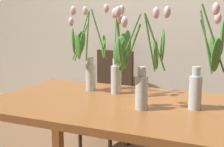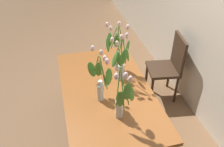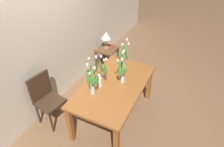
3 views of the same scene
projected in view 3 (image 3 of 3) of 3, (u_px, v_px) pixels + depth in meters
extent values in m
plane|color=brown|center=(114.00, 116.00, 3.70)|extent=(18.00, 18.00, 0.00)
cube|color=beige|center=(46.00, 35.00, 3.36)|extent=(9.00, 0.10, 2.70)
cube|color=brown|center=(114.00, 86.00, 3.28)|extent=(1.60, 0.90, 0.04)
cube|color=brown|center=(116.00, 144.00, 2.81)|extent=(0.07, 0.07, 0.70)
cube|color=brown|center=(149.00, 84.00, 3.89)|extent=(0.07, 0.07, 0.70)
cube|color=brown|center=(70.00, 125.00, 3.09)|extent=(0.07, 0.07, 0.70)
cube|color=brown|center=(113.00, 74.00, 4.17)|extent=(0.07, 0.07, 0.70)
cylinder|color=silver|center=(100.00, 82.00, 3.18)|extent=(0.07, 0.07, 0.18)
cylinder|color=silver|center=(99.00, 76.00, 3.11)|extent=(0.04, 0.04, 0.05)
cylinder|color=silver|center=(100.00, 83.00, 3.20)|extent=(0.06, 0.06, 0.11)
cylinder|color=#56933D|center=(100.00, 67.00, 3.03)|extent=(0.04, 0.02, 0.33)
ellipsoid|color=silver|center=(101.00, 57.00, 2.95)|extent=(0.04, 0.04, 0.06)
ellipsoid|color=#4C8E38|center=(101.00, 67.00, 3.09)|extent=(0.06, 0.12, 0.18)
cylinder|color=#56933D|center=(97.00, 67.00, 3.03)|extent=(0.02, 0.05, 0.32)
ellipsoid|color=silver|center=(96.00, 57.00, 2.95)|extent=(0.04, 0.04, 0.06)
ellipsoid|color=#4C8E38|center=(94.00, 71.00, 3.08)|extent=(0.10, 0.06, 0.18)
cylinder|color=#56933D|center=(103.00, 68.00, 3.02)|extent=(0.04, 0.10, 0.30)
ellipsoid|color=silver|center=(106.00, 60.00, 2.92)|extent=(0.04, 0.04, 0.06)
ellipsoid|color=#4C8E38|center=(106.00, 71.00, 3.07)|extent=(0.09, 0.08, 0.18)
cylinder|color=#56933D|center=(102.00, 68.00, 3.04)|extent=(0.06, 0.07, 0.27)
ellipsoid|color=silver|center=(104.00, 60.00, 2.97)|extent=(0.04, 0.04, 0.06)
ellipsoid|color=#4C8E38|center=(104.00, 68.00, 3.09)|extent=(0.08, 0.09, 0.18)
cylinder|color=silver|center=(123.00, 77.00, 3.27)|extent=(0.07, 0.07, 0.18)
cylinder|color=silver|center=(123.00, 72.00, 3.21)|extent=(0.04, 0.04, 0.05)
cylinder|color=silver|center=(123.00, 79.00, 3.29)|extent=(0.06, 0.06, 0.11)
cylinder|color=#56933D|center=(123.00, 66.00, 3.06)|extent=(0.12, 0.04, 0.29)
ellipsoid|color=silver|center=(122.00, 60.00, 2.93)|extent=(0.04, 0.04, 0.06)
ellipsoid|color=#4C8E38|center=(124.00, 71.00, 3.06)|extent=(0.04, 0.11, 0.18)
cylinder|color=#56933D|center=(123.00, 62.00, 3.15)|extent=(0.06, 0.04, 0.30)
ellipsoid|color=silver|center=(123.00, 53.00, 3.08)|extent=(0.04, 0.04, 0.06)
ellipsoid|color=#4C8E38|center=(121.00, 64.00, 3.22)|extent=(0.07, 0.07, 0.17)
cylinder|color=#56933D|center=(120.00, 67.00, 3.09)|extent=(0.11, 0.05, 0.24)
ellipsoid|color=silver|center=(118.00, 61.00, 2.99)|extent=(0.04, 0.04, 0.06)
ellipsoid|color=#4C8E38|center=(120.00, 71.00, 3.08)|extent=(0.06, 0.08, 0.17)
cylinder|color=#56933D|center=(124.00, 62.00, 3.17)|extent=(0.11, 0.05, 0.29)
ellipsoid|color=silver|center=(124.00, 51.00, 3.13)|extent=(0.04, 0.04, 0.06)
ellipsoid|color=#4C8E38|center=(122.00, 61.00, 3.22)|extent=(0.05, 0.08, 0.17)
cylinder|color=silver|center=(123.00, 68.00, 3.50)|extent=(0.07, 0.07, 0.18)
cylinder|color=silver|center=(123.00, 62.00, 3.43)|extent=(0.04, 0.04, 0.05)
cylinder|color=silver|center=(123.00, 69.00, 3.52)|extent=(0.06, 0.06, 0.11)
cylinder|color=#3D752D|center=(126.00, 53.00, 3.37)|extent=(0.08, 0.06, 0.31)
ellipsoid|color=silver|center=(129.00, 44.00, 3.29)|extent=(0.04, 0.04, 0.06)
ellipsoid|color=#4C8E38|center=(127.00, 55.00, 3.44)|extent=(0.07, 0.07, 0.17)
cylinder|color=#3D752D|center=(125.00, 51.00, 3.39)|extent=(0.13, 0.01, 0.34)
ellipsoid|color=silver|center=(127.00, 40.00, 3.33)|extent=(0.04, 0.04, 0.06)
ellipsoid|color=#4C8E38|center=(125.00, 50.00, 3.43)|extent=(0.02, 0.07, 0.17)
cylinder|color=#3D752D|center=(123.00, 54.00, 3.40)|extent=(0.08, 0.06, 0.27)
ellipsoid|color=silver|center=(122.00, 45.00, 3.36)|extent=(0.04, 0.04, 0.06)
ellipsoid|color=#4C8E38|center=(121.00, 54.00, 3.45)|extent=(0.06, 0.11, 0.18)
cylinder|color=silver|center=(92.00, 89.00, 3.04)|extent=(0.07, 0.07, 0.18)
cylinder|color=silver|center=(92.00, 83.00, 2.98)|extent=(0.04, 0.04, 0.05)
cylinder|color=silver|center=(93.00, 90.00, 3.06)|extent=(0.06, 0.06, 0.11)
cylinder|color=#56933D|center=(91.00, 79.00, 2.85)|extent=(0.11, 0.05, 0.24)
ellipsoid|color=silver|center=(90.00, 73.00, 2.73)|extent=(0.04, 0.04, 0.06)
ellipsoid|color=#4C8E38|center=(92.00, 80.00, 2.81)|extent=(0.06, 0.08, 0.17)
cylinder|color=#56933D|center=(93.00, 76.00, 2.84)|extent=(0.07, 0.10, 0.32)
ellipsoid|color=silver|center=(94.00, 68.00, 2.70)|extent=(0.04, 0.04, 0.06)
ellipsoid|color=#4C8E38|center=(97.00, 81.00, 2.86)|extent=(0.07, 0.08, 0.18)
cylinder|color=#56933D|center=(90.00, 75.00, 2.87)|extent=(0.05, 0.03, 0.33)
ellipsoid|color=silver|center=(87.00, 65.00, 2.76)|extent=(0.04, 0.04, 0.06)
ellipsoid|color=#4C8E38|center=(88.00, 79.00, 2.86)|extent=(0.08, 0.07, 0.18)
cylinder|color=#56933D|center=(91.00, 71.00, 2.93)|extent=(0.08, 0.08, 0.34)
ellipsoid|color=silver|center=(89.00, 59.00, 2.86)|extent=(0.04, 0.04, 0.06)
ellipsoid|color=#4C8E38|center=(88.00, 74.00, 3.00)|extent=(0.08, 0.10, 0.18)
cube|color=#382619|center=(50.00, 102.00, 3.36)|extent=(0.46, 0.46, 0.04)
cylinder|color=#382619|center=(67.00, 110.00, 3.53)|extent=(0.04, 0.04, 0.43)
cylinder|color=#382619|center=(51.00, 123.00, 3.30)|extent=(0.04, 0.04, 0.43)
cylinder|color=#382619|center=(53.00, 102.00, 3.69)|extent=(0.04, 0.04, 0.43)
cylinder|color=#382619|center=(38.00, 114.00, 3.46)|extent=(0.04, 0.04, 0.43)
cube|color=#382619|center=(40.00, 86.00, 3.29)|extent=(0.40, 0.10, 0.46)
cube|color=brown|center=(107.00, 49.00, 4.64)|extent=(0.44, 0.44, 0.04)
cube|color=brown|center=(111.00, 65.00, 4.60)|extent=(0.04, 0.04, 0.51)
cube|color=brown|center=(118.00, 57.00, 4.87)|extent=(0.04, 0.04, 0.51)
cube|color=brown|center=(96.00, 61.00, 4.73)|extent=(0.04, 0.04, 0.51)
cube|color=brown|center=(104.00, 54.00, 5.01)|extent=(0.04, 0.04, 0.51)
cylinder|color=olive|center=(106.00, 48.00, 4.64)|extent=(0.12, 0.12, 0.02)
cylinder|color=olive|center=(106.00, 43.00, 4.57)|extent=(0.02, 0.02, 0.22)
cone|color=beige|center=(106.00, 35.00, 4.46)|extent=(0.22, 0.22, 0.16)
cylinder|color=#B72D23|center=(111.00, 46.00, 4.67)|extent=(0.06, 0.06, 0.07)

